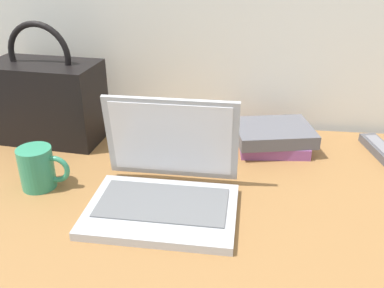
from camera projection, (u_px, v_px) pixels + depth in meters
desk at (215, 198)px, 0.96m from camera, size 1.60×0.76×0.03m
laptop at (165, 184)px, 0.89m from camera, size 0.31×0.26×0.22m
coffee_mug at (38, 168)px, 0.95m from camera, size 0.12×0.08×0.10m
remote_control_near at (380, 149)px, 1.12m from camera, size 0.08×0.17×0.02m
handbag at (46, 100)px, 1.16m from camera, size 0.31×0.19×0.33m
book_stack at (273, 137)px, 1.14m from camera, size 0.23×0.20×0.06m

